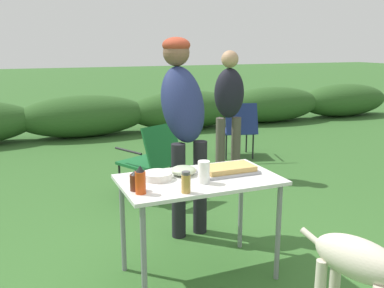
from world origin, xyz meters
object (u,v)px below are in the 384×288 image
Objects in this scene: plate_stack at (157,176)px; dog at (366,268)px; mixing_bowl at (183,170)px; paper_cup_stack at (204,172)px; camp_chair_green_behind_table at (152,157)px; standing_person_in_olive_jacket at (229,103)px; hot_sauce_bottle at (140,180)px; bbq_sauce_bottle at (136,181)px; spice_jar at (186,182)px; standing_person_in_dark_puffer at (183,113)px; food_tray at (228,170)px; camp_chair_near_hedge at (239,127)px; folding_table at (199,188)px.

plate_stack is 1.41m from dog.
dog is at bearing -61.43° from mixing_bowl.
camp_chair_green_behind_table is (0.18, 1.77, -0.35)m from paper_cup_stack.
hot_sauce_bottle is at bearing -118.93° from standing_person_in_olive_jacket.
paper_cup_stack is 0.46m from bbq_sauce_bottle.
camp_chair_green_behind_table is at bearing -150.52° from standing_person_in_olive_jacket.
standing_person_in_dark_puffer is (0.39, 1.03, 0.27)m from spice_jar.
plate_stack is 0.25× the size of dog.
hot_sauce_bottle reaches higher than bbq_sauce_bottle.
hot_sauce_bottle reaches higher than food_tray.
standing_person_in_dark_puffer is 1.07m from camp_chair_green_behind_table.
camp_chair_near_hedge is (1.88, 2.93, -0.35)m from paper_cup_stack.
food_tray is 2.29× the size of hot_sauce_bottle.
paper_cup_stack is at bearing -74.72° from dog.
folding_table is at bearing 51.00° from spice_jar.
standing_person_in_dark_puffer reaches higher than food_tray.
food_tray is 0.29m from paper_cup_stack.
spice_jar is 0.17× the size of camp_chair_near_hedge.
bbq_sauce_bottle is at bearing 99.61° from hot_sauce_bottle.
mixing_bowl reaches higher than food_tray.
hot_sauce_bottle is at bearing -128.45° from plate_stack.
folding_table reaches higher than dog.
mixing_bowl is at bearing 105.17° from paper_cup_stack.
hot_sauce_bottle is 3.79m from camp_chair_near_hedge.
bbq_sauce_bottle is at bearing -113.15° from camp_chair_near_hedge.
plate_stack is 3.49m from camp_chair_near_hedge.
mixing_bowl reaches higher than dog.
dog is 4.06m from camp_chair_near_hedge.
folding_table is at bearing 82.28° from paper_cup_stack.
paper_cup_stack is 1.13m from dog.
hot_sauce_bottle is 1.17m from standing_person_in_dark_puffer.
plate_stack is 0.34m from spice_jar.
paper_cup_stack is at bearing -3.59° from bbq_sauce_bottle.
plate_stack is at bearing -172.51° from mixing_bowl.
bbq_sauce_bottle is at bearing -58.89° from dog.
dog is at bearing -82.77° from standing_person_in_dark_puffer.
standing_person_in_dark_puffer is (0.19, 0.78, 0.41)m from folding_table.
paper_cup_stack reaches higher than dog.
hot_sauce_bottle is 2.84m from standing_person_in_olive_jacket.
standing_person_in_olive_jacket is at bearing 45.17° from standing_person_in_dark_puffer.
paper_cup_stack is 0.18× the size of dog.
paper_cup_stack reaches higher than camp_chair_green_behind_table.
standing_person_in_olive_jacket is (1.32, 2.18, 0.13)m from paper_cup_stack.
folding_table is 6.07× the size of hot_sauce_bottle.
dog is (0.62, -1.13, -0.31)m from mixing_bowl.
bbq_sauce_bottle reaches higher than dog.
mixing_bowl is 0.11× the size of standing_person_in_dark_puffer.
camp_chair_near_hedge is at bearing 57.24° from paper_cup_stack.
mixing_bowl is at bearing 123.57° from folding_table.
food_tray is at bearing -90.00° from standing_person_in_dark_puffer.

